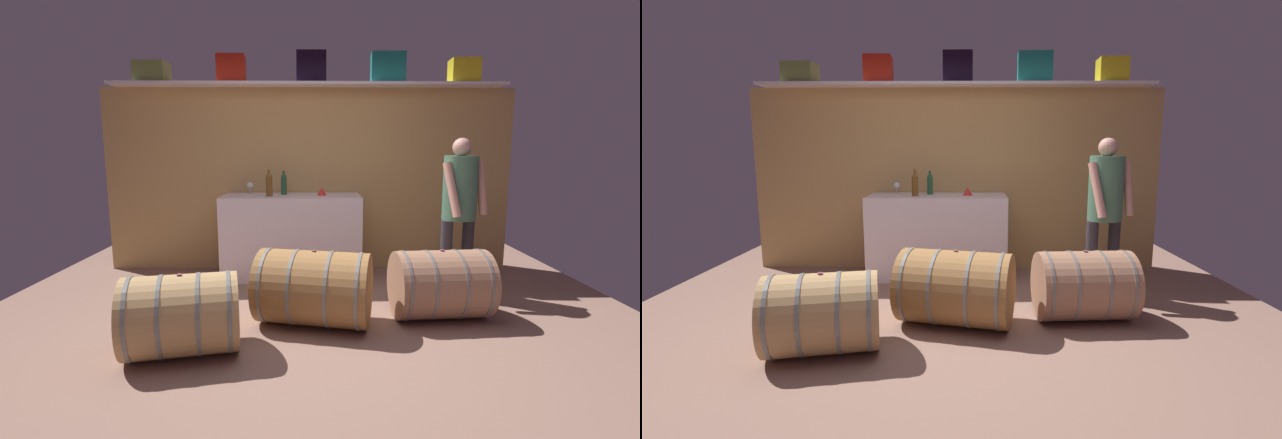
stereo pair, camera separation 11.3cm
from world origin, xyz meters
TOP-DOWN VIEW (x-y plane):
  - ground_plane at (0.00, 0.54)m, footprint 6.11×7.51m
  - back_wall_panel at (0.00, 2.15)m, footprint 4.91×0.10m
  - high_shelf_board at (0.00, 2.00)m, footprint 4.52×0.40m
  - toolcase_olive at (-1.80, 2.00)m, footprint 0.36×0.31m
  - toolcase_red at (-0.89, 2.00)m, footprint 0.33×0.32m
  - toolcase_black at (0.03, 2.00)m, footprint 0.34×0.26m
  - toolcase_teal at (0.91, 2.00)m, footprint 0.40×0.32m
  - toolcase_yellow at (1.79, 2.00)m, footprint 0.34×0.31m
  - work_cabinet at (-0.21, 1.77)m, footprint 1.58×0.65m
  - wine_bottle_amber at (-0.45, 1.67)m, footprint 0.07×0.07m
  - wine_bottle_green at (-0.30, 1.86)m, footprint 0.07×0.07m
  - wine_glass at (-0.70, 1.94)m, footprint 0.08×0.08m
  - red_funnel at (0.14, 1.75)m, footprint 0.11×0.11m
  - wine_barrel_near at (-0.92, -0.20)m, footprint 0.91×0.74m
  - wine_barrel_far at (1.16, 0.46)m, footprint 0.86×0.66m
  - wine_barrel_flank at (0.04, 0.33)m, footprint 1.06×0.83m
  - winemaker_pouring at (1.52, 1.12)m, footprint 0.51×0.47m

SIDE VIEW (x-z plane):
  - ground_plane at x=0.00m, z-range -0.02..0.00m
  - wine_barrel_near at x=-0.92m, z-range 0.00..0.61m
  - wine_barrel_far at x=1.16m, z-range 0.00..0.62m
  - wine_barrel_flank at x=0.04m, z-range 0.00..0.65m
  - work_cabinet at x=-0.21m, z-range 0.00..0.96m
  - winemaker_pouring at x=1.52m, z-range 0.18..1.78m
  - red_funnel at x=0.14m, z-range 0.96..1.05m
  - wine_glass at x=-0.70m, z-range 0.98..1.12m
  - wine_bottle_green at x=-0.30m, z-range 0.94..1.22m
  - wine_bottle_amber at x=-0.45m, z-range 0.94..1.24m
  - back_wall_panel at x=0.00m, z-range 0.00..2.20m
  - high_shelf_board at x=0.00m, z-range 2.20..2.23m
  - toolcase_olive at x=-1.80m, z-range 2.23..2.46m
  - toolcase_yellow at x=1.79m, z-range 2.23..2.50m
  - toolcase_red at x=-0.89m, z-range 2.23..2.53m
  - toolcase_teal at x=0.91m, z-range 2.23..2.56m
  - toolcase_black at x=0.03m, z-range 2.23..2.58m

